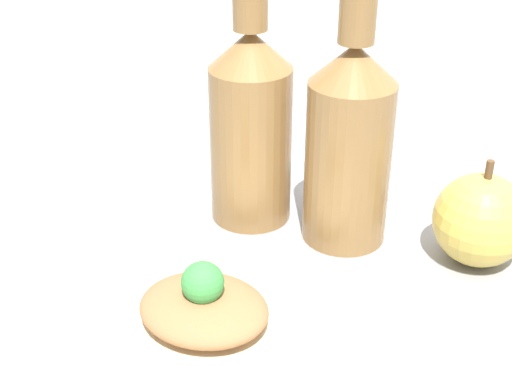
{
  "coord_description": "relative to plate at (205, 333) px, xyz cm",
  "views": [
    {
      "loc": [
        25.55,
        -44.15,
        36.13
      ],
      "look_at": [
        5.34,
        1.69,
        9.09
      ],
      "focal_mm": 50.0,
      "sensor_mm": 36.0,
      "label": 1
    }
  ],
  "objects": [
    {
      "name": "cider_bottle_left",
      "position": [
        -4.55,
        18.63,
        9.28
      ],
      "size": [
        7.69,
        7.69,
        25.97
      ],
      "color": "olive",
      "rests_on": "ground_plane"
    },
    {
      "name": "plated_food",
      "position": [
        0.0,
        0.0,
        1.97
      ],
      "size": [
        17.71,
        17.71,
        5.75
      ],
      "color": "beige",
      "rests_on": "plate"
    },
    {
      "name": "apple",
      "position": [
        16.85,
        19.42,
        3.27
      ],
      "size": [
        8.25,
        8.25,
        9.83
      ],
      "color": "gold",
      "rests_on": "ground_plane"
    },
    {
      "name": "cider_bottle_right",
      "position": [
        4.91,
        18.63,
        9.28
      ],
      "size": [
        7.69,
        7.69,
        25.97
      ],
      "color": "olive",
      "rests_on": "ground_plane"
    },
    {
      "name": "plate",
      "position": [
        0.0,
        0.0,
        0.0
      ],
      "size": [
        26.01,
        26.01,
        1.63
      ],
      "color": "silver",
      "rests_on": "ground_plane"
    },
    {
      "name": "ground_plane",
      "position": [
        -5.25,
        7.62,
        -2.87
      ],
      "size": [
        180.0,
        110.0,
        4.0
      ],
      "primitive_type": "cube",
      "color": "gray"
    }
  ]
}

